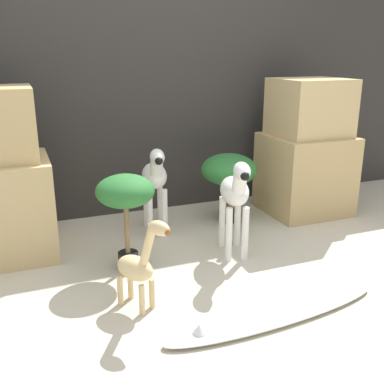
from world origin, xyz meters
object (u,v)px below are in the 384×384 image
Objects in this scene: zebra_right at (235,194)px; giraffe_figurine at (139,264)px; potted_palm_front at (229,171)px; surfboard at (275,313)px; potted_palm_back at (125,196)px; zebra_left at (155,178)px.

giraffe_figurine is at bearing -151.58° from zebra_right.
potted_palm_front reaches higher than giraffe_figurine.
potted_palm_front is 1.55m from surfboard.
zebra_right is 1.11× the size of potted_palm_back.
surfboard is at bearing -105.64° from potted_palm_front.
surfboard is at bearing -100.35° from zebra_right.
surfboard is (-0.15, -0.81, -0.44)m from zebra_right.
surfboard is at bearing -54.94° from potted_palm_back.
potted_palm_back is 0.47× the size of surfboard.
giraffe_figurine is 0.57m from potted_palm_back.
giraffe_figurine is 0.41× the size of surfboard.
potted_palm_back is at bearing 174.68° from zebra_right.
potted_palm_front is 0.43× the size of surfboard.
surfboard is (0.62, -0.88, -0.50)m from potted_palm_back.
giraffe_figurine reaches higher than surfboard.
zebra_left reaches higher than surfboard.
giraffe_figurine is 0.87× the size of potted_palm_back.
zebra_right is 1.23× the size of potted_palm_front.
surfboard is (0.26, -1.41, -0.44)m from zebra_left.
zebra_left reaches higher than potted_palm_back.
zebra_right is 0.77m from potted_palm_back.
potted_palm_back reaches higher than surfboard.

